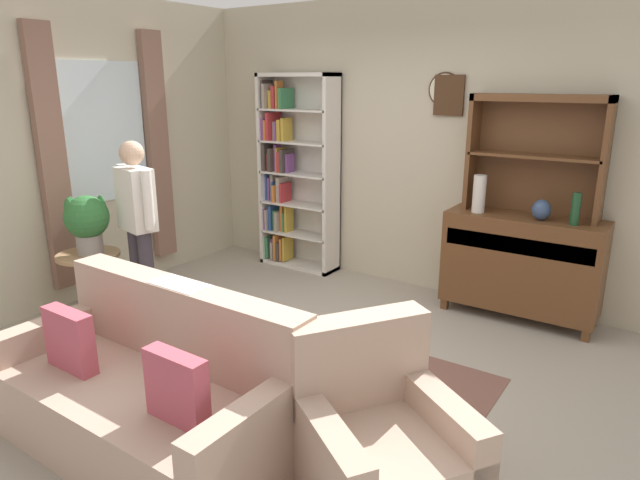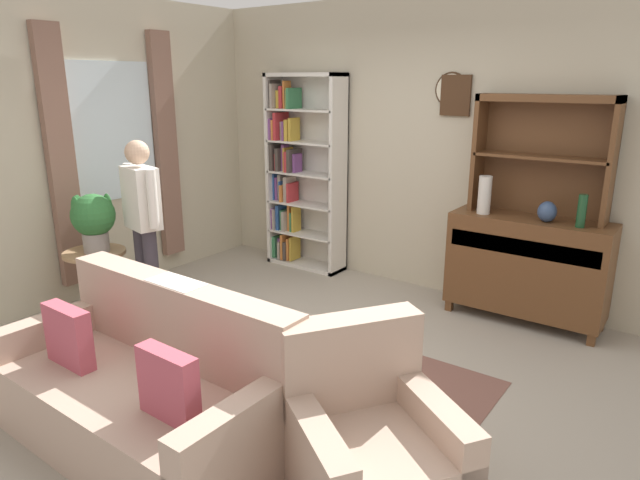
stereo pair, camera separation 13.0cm
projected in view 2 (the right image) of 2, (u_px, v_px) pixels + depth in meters
The scene contains 16 objects.
ground_plane at pixel (293, 370), 4.08m from camera, with size 5.40×4.60×0.02m, color #9E9384.
wall_back at pixel (430, 148), 5.35m from camera, with size 5.00×0.09×2.80m.
wall_left at pixel (81, 151), 5.15m from camera, with size 0.16×4.20×2.80m.
area_rug at pixel (288, 395), 3.73m from camera, with size 2.32×2.07×0.01m, color brown.
bookshelf at pixel (300, 174), 6.11m from camera, with size 0.90×0.30×2.10m.
sideboard at pixel (527, 265), 4.77m from camera, with size 1.30×0.45×0.92m.
sideboard_hutch at pixel (544, 140), 4.57m from camera, with size 1.10×0.26×1.00m.
vase_tall at pixel (485, 195), 4.77m from camera, with size 0.11×0.11×0.33m, color beige.
vase_round at pixel (547, 212), 4.51m from camera, with size 0.15×0.15×0.17m, color #33476B.
bottle_wine at pixel (582, 211), 4.33m from camera, with size 0.07×0.07×0.26m, color #194223.
couch_floral at pixel (146, 392), 3.20m from camera, with size 1.81×0.88×0.90m.
armchair_floral at pixel (369, 448), 2.75m from camera, with size 1.07×1.06×0.88m.
plant_stand at pixel (97, 277), 4.87m from camera, with size 0.52×0.52×0.61m.
potted_plant_large at pixel (93, 218), 4.72m from camera, with size 0.36×0.36×0.50m.
potted_plant_small at pixel (149, 296), 4.93m from camera, with size 0.24×0.24×0.33m.
person_reading at pixel (143, 218), 4.71m from camera, with size 0.52×0.27×1.56m.
Camera 2 is at (2.31, -2.85, 2.04)m, focal length 31.36 mm.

